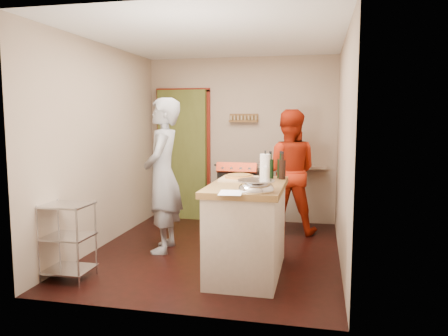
{
  "coord_description": "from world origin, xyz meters",
  "views": [
    {
      "loc": [
        1.24,
        -5.13,
        1.68
      ],
      "look_at": [
        0.11,
        0.0,
        1.06
      ],
      "focal_mm": 35.0,
      "sensor_mm": 36.0,
      "label": 1
    }
  ],
  "objects_px": {
    "wire_shelving": "(68,237)",
    "person_red": "(288,172)",
    "island": "(248,227)",
    "stove": "(240,196)",
    "person_stripe": "(163,175)"
  },
  "relations": [
    {
      "from": "island",
      "to": "person_red",
      "type": "xyz_separation_m",
      "value": [
        0.3,
        1.77,
        0.38
      ]
    },
    {
      "from": "wire_shelving",
      "to": "person_red",
      "type": "height_order",
      "value": "person_red"
    },
    {
      "from": "island",
      "to": "person_red",
      "type": "distance_m",
      "value": 1.84
    },
    {
      "from": "stove",
      "to": "wire_shelving",
      "type": "xyz_separation_m",
      "value": [
        -1.33,
        -2.62,
        -0.01
      ]
    },
    {
      "from": "wire_shelving",
      "to": "island",
      "type": "height_order",
      "value": "island"
    },
    {
      "from": "stove",
      "to": "island",
      "type": "height_order",
      "value": "island"
    },
    {
      "from": "stove",
      "to": "island",
      "type": "bearing_deg",
      "value": -77.46
    },
    {
      "from": "stove",
      "to": "person_stripe",
      "type": "bearing_deg",
      "value": -114.92
    },
    {
      "from": "person_stripe",
      "to": "person_red",
      "type": "bearing_deg",
      "value": 121.77
    },
    {
      "from": "wire_shelving",
      "to": "person_stripe",
      "type": "height_order",
      "value": "person_stripe"
    },
    {
      "from": "stove",
      "to": "person_stripe",
      "type": "relative_size",
      "value": 0.53
    },
    {
      "from": "wire_shelving",
      "to": "island",
      "type": "xyz_separation_m",
      "value": [
        1.79,
        0.55,
        0.07
      ]
    },
    {
      "from": "island",
      "to": "stove",
      "type": "bearing_deg",
      "value": 102.54
    },
    {
      "from": "person_red",
      "to": "island",
      "type": "bearing_deg",
      "value": 79.42
    },
    {
      "from": "wire_shelving",
      "to": "person_red",
      "type": "xyz_separation_m",
      "value": [
        2.08,
        2.33,
        0.45
      ]
    }
  ]
}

